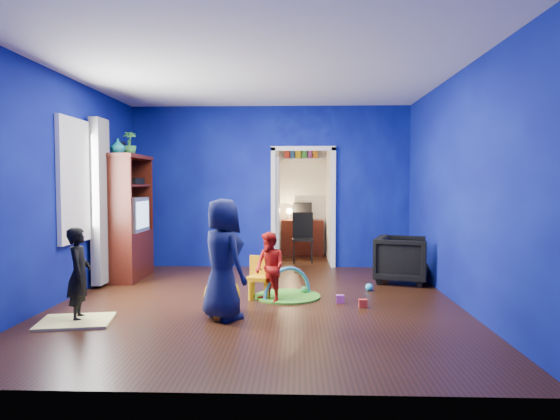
{
  "coord_description": "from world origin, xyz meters",
  "views": [
    {
      "loc": [
        0.51,
        -6.24,
        1.51
      ],
      "look_at": [
        0.27,
        0.4,
        1.16
      ],
      "focal_mm": 32.0,
      "sensor_mm": 36.0,
      "label": 1
    }
  ],
  "objects_px": {
    "child_black": "(79,274)",
    "child_navy": "(223,259)",
    "tv_armoire": "(126,217)",
    "play_mat": "(288,296)",
    "kid_chair": "(259,280)",
    "armchair": "(402,259)",
    "study_desk": "(302,237)",
    "toddler_red": "(270,267)",
    "hopper_ball": "(222,295)",
    "crt_tv": "(128,215)",
    "folding_chair": "(303,238)",
    "vase": "(118,146)"
  },
  "relations": [
    {
      "from": "child_black",
      "to": "child_navy",
      "type": "distance_m",
      "value": 1.59
    },
    {
      "from": "tv_armoire",
      "to": "play_mat",
      "type": "xyz_separation_m",
      "value": [
        2.59,
        -1.21,
        -0.97
      ]
    },
    {
      "from": "kid_chair",
      "to": "play_mat",
      "type": "height_order",
      "value": "kid_chair"
    },
    {
      "from": "armchair",
      "to": "kid_chair",
      "type": "height_order",
      "value": "armchair"
    },
    {
      "from": "child_navy",
      "to": "study_desk",
      "type": "distance_m",
      "value": 5.12
    },
    {
      "from": "kid_chair",
      "to": "toddler_red",
      "type": "bearing_deg",
      "value": -37.61
    },
    {
      "from": "toddler_red",
      "to": "study_desk",
      "type": "bearing_deg",
      "value": 132.42
    },
    {
      "from": "hopper_ball",
      "to": "study_desk",
      "type": "xyz_separation_m",
      "value": [
        0.98,
        4.78,
        0.16
      ]
    },
    {
      "from": "crt_tv",
      "to": "armchair",
      "type": "bearing_deg",
      "value": -2.27
    },
    {
      "from": "kid_chair",
      "to": "study_desk",
      "type": "height_order",
      "value": "study_desk"
    },
    {
      "from": "toddler_red",
      "to": "folding_chair",
      "type": "height_order",
      "value": "folding_chair"
    },
    {
      "from": "child_black",
      "to": "folding_chair",
      "type": "distance_m",
      "value": 4.88
    },
    {
      "from": "tv_armoire",
      "to": "folding_chair",
      "type": "xyz_separation_m",
      "value": [
        2.82,
        1.76,
        -0.52
      ]
    },
    {
      "from": "study_desk",
      "to": "folding_chair",
      "type": "xyz_separation_m",
      "value": [
        0.0,
        -0.96,
        0.09
      ]
    },
    {
      "from": "crt_tv",
      "to": "play_mat",
      "type": "xyz_separation_m",
      "value": [
        2.55,
        -1.21,
        -1.01
      ]
    },
    {
      "from": "child_navy",
      "to": "play_mat",
      "type": "xyz_separation_m",
      "value": [
        0.7,
        1.09,
        -0.66
      ]
    },
    {
      "from": "armchair",
      "to": "study_desk",
      "type": "bearing_deg",
      "value": 45.1
    },
    {
      "from": "kid_chair",
      "to": "folding_chair",
      "type": "distance_m",
      "value": 3.14
    },
    {
      "from": "armchair",
      "to": "child_navy",
      "type": "bearing_deg",
      "value": 148.97
    },
    {
      "from": "armchair",
      "to": "kid_chair",
      "type": "bearing_deg",
      "value": 136.12
    },
    {
      "from": "child_black",
      "to": "folding_chair",
      "type": "xyz_separation_m",
      "value": [
        2.5,
        4.19,
        -0.05
      ]
    },
    {
      "from": "armchair",
      "to": "kid_chair",
      "type": "xyz_separation_m",
      "value": [
        -2.1,
        -1.14,
        -0.11
      ]
    },
    {
      "from": "crt_tv",
      "to": "hopper_ball",
      "type": "bearing_deg",
      "value": -48.69
    },
    {
      "from": "child_black",
      "to": "play_mat",
      "type": "height_order",
      "value": "child_black"
    },
    {
      "from": "tv_armoire",
      "to": "folding_chair",
      "type": "relative_size",
      "value": 2.13
    },
    {
      "from": "tv_armoire",
      "to": "kid_chair",
      "type": "bearing_deg",
      "value": -30.51
    },
    {
      "from": "vase",
      "to": "study_desk",
      "type": "relative_size",
      "value": 0.26
    },
    {
      "from": "vase",
      "to": "hopper_ball",
      "type": "distance_m",
      "value": 3.15
    },
    {
      "from": "toddler_red",
      "to": "crt_tv",
      "type": "bearing_deg",
      "value": -164.4
    },
    {
      "from": "armchair",
      "to": "hopper_ball",
      "type": "bearing_deg",
      "value": 144.9
    },
    {
      "from": "vase",
      "to": "kid_chair",
      "type": "relative_size",
      "value": 0.46
    },
    {
      "from": "crt_tv",
      "to": "hopper_ball",
      "type": "xyz_separation_m",
      "value": [
        1.8,
        -2.05,
        -0.81
      ]
    },
    {
      "from": "armchair",
      "to": "crt_tv",
      "type": "bearing_deg",
      "value": 105.43
    },
    {
      "from": "kid_chair",
      "to": "study_desk",
      "type": "xyz_separation_m",
      "value": [
        0.6,
        4.03,
        0.12
      ]
    },
    {
      "from": "armchair",
      "to": "child_navy",
      "type": "distance_m",
      "value": 3.25
    },
    {
      "from": "study_desk",
      "to": "armchair",
      "type": "bearing_deg",
      "value": -62.6
    },
    {
      "from": "armchair",
      "to": "vase",
      "type": "distance_m",
      "value": 4.65
    },
    {
      "from": "hopper_ball",
      "to": "kid_chair",
      "type": "height_order",
      "value": "kid_chair"
    },
    {
      "from": "toddler_red",
      "to": "crt_tv",
      "type": "distance_m",
      "value": 2.83
    },
    {
      "from": "child_navy",
      "to": "crt_tv",
      "type": "distance_m",
      "value": 2.97
    },
    {
      "from": "toddler_red",
      "to": "play_mat",
      "type": "distance_m",
      "value": 0.57
    },
    {
      "from": "vase",
      "to": "study_desk",
      "type": "distance_m",
      "value": 4.47
    },
    {
      "from": "kid_chair",
      "to": "play_mat",
      "type": "relative_size",
      "value": 0.57
    },
    {
      "from": "tv_armoire",
      "to": "study_desk",
      "type": "relative_size",
      "value": 2.23
    },
    {
      "from": "vase",
      "to": "study_desk",
      "type": "xyz_separation_m",
      "value": [
        2.82,
        3.02,
        -1.7
      ]
    },
    {
      "from": "armchair",
      "to": "hopper_ball",
      "type": "height_order",
      "value": "armchair"
    },
    {
      "from": "armchair",
      "to": "tv_armoire",
      "type": "distance_m",
      "value": 4.37
    },
    {
      "from": "toddler_red",
      "to": "child_black",
      "type": "bearing_deg",
      "value": -107.28
    },
    {
      "from": "folding_chair",
      "to": "toddler_red",
      "type": "bearing_deg",
      "value": -97.86
    },
    {
      "from": "hopper_ball",
      "to": "kid_chair",
      "type": "relative_size",
      "value": 0.85
    }
  ]
}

